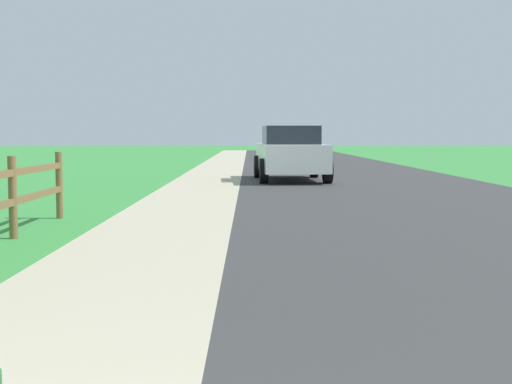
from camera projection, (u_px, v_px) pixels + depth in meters
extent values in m
plane|color=#398E3F|center=(243.00, 171.00, 26.05)|extent=(120.00, 120.00, 0.00)
cube|color=#373737|center=(331.00, 169.00, 28.07)|extent=(7.00, 66.00, 0.01)
cube|color=#BBB093|center=(168.00, 169.00, 28.01)|extent=(6.00, 66.00, 0.01)
cube|color=#398E3F|center=(130.00, 169.00, 28.00)|extent=(5.00, 66.00, 0.00)
cylinder|color=brown|center=(13.00, 198.00, 9.08)|extent=(0.11, 0.11, 1.08)
cylinder|color=brown|center=(59.00, 185.00, 11.30)|extent=(0.11, 0.11, 1.08)
cube|color=white|center=(291.00, 157.00, 20.82)|extent=(1.99, 4.48, 0.77)
cube|color=#1E232B|center=(291.00, 135.00, 20.77)|extent=(1.65, 1.93, 0.53)
cylinder|color=black|center=(258.00, 167.00, 22.15)|extent=(0.25, 0.71, 0.70)
cylinder|color=black|center=(314.00, 166.00, 22.25)|extent=(0.25, 0.71, 0.70)
cylinder|color=black|center=(264.00, 171.00, 19.44)|extent=(0.25, 0.71, 0.70)
cylinder|color=black|center=(328.00, 171.00, 19.54)|extent=(0.25, 0.71, 0.70)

